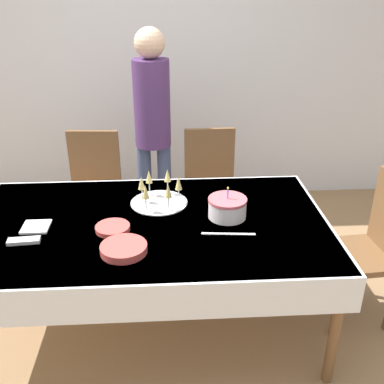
{
  "coord_description": "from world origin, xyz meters",
  "views": [
    {
      "loc": [
        0.11,
        -2.3,
        2.03
      ],
      "look_at": [
        0.26,
        0.13,
        0.86
      ],
      "focal_mm": 42.0,
      "sensor_mm": 36.0,
      "label": 1
    }
  ],
  "objects_px": {
    "dining_chair_right_end": "(370,243)",
    "champagne_tray": "(159,192)",
    "plate_stack_main": "(124,249)",
    "person_standing": "(152,119)",
    "dining_chair_far_left": "(94,188)",
    "dining_chair_far_right": "(211,185)",
    "birthday_cake": "(227,208)",
    "plate_stack_dessert": "(113,228)"
  },
  "relations": [
    {
      "from": "person_standing",
      "to": "dining_chair_far_right",
      "type": "bearing_deg",
      "value": -18.84
    },
    {
      "from": "dining_chair_right_end",
      "to": "birthday_cake",
      "type": "height_order",
      "value": "dining_chair_right_end"
    },
    {
      "from": "champagne_tray",
      "to": "person_standing",
      "type": "height_order",
      "value": "person_standing"
    },
    {
      "from": "dining_chair_far_right",
      "to": "plate_stack_main",
      "type": "distance_m",
      "value": 1.39
    },
    {
      "from": "dining_chair_far_right",
      "to": "dining_chair_far_left",
      "type": "bearing_deg",
      "value": -179.99
    },
    {
      "from": "dining_chair_right_end",
      "to": "plate_stack_dessert",
      "type": "height_order",
      "value": "dining_chair_right_end"
    },
    {
      "from": "person_standing",
      "to": "birthday_cake",
      "type": "bearing_deg",
      "value": -66.8
    },
    {
      "from": "dining_chair_right_end",
      "to": "plate_stack_dessert",
      "type": "distance_m",
      "value": 1.58
    },
    {
      "from": "dining_chair_far_right",
      "to": "dining_chair_right_end",
      "type": "bearing_deg",
      "value": -45.53
    },
    {
      "from": "dining_chair_far_left",
      "to": "birthday_cake",
      "type": "relative_size",
      "value": 4.26
    },
    {
      "from": "birthday_cake",
      "to": "plate_stack_main",
      "type": "bearing_deg",
      "value": -149.24
    },
    {
      "from": "dining_chair_right_end",
      "to": "person_standing",
      "type": "xyz_separation_m",
      "value": [
        -1.35,
        1.08,
        0.51
      ]
    },
    {
      "from": "dining_chair_right_end",
      "to": "champagne_tray",
      "type": "relative_size",
      "value": 2.71
    },
    {
      "from": "plate_stack_main",
      "to": "person_standing",
      "type": "xyz_separation_m",
      "value": [
        0.13,
        1.4,
        0.28
      ]
    },
    {
      "from": "dining_chair_far_left",
      "to": "dining_chair_right_end",
      "type": "xyz_separation_m",
      "value": [
        1.83,
        -0.92,
        0.0
      ]
    },
    {
      "from": "champagne_tray",
      "to": "plate_stack_main",
      "type": "height_order",
      "value": "champagne_tray"
    },
    {
      "from": "dining_chair_far_right",
      "to": "champagne_tray",
      "type": "distance_m",
      "value": 0.85
    },
    {
      "from": "dining_chair_far_left",
      "to": "plate_stack_main",
      "type": "relative_size",
      "value": 3.99
    },
    {
      "from": "plate_stack_main",
      "to": "plate_stack_dessert",
      "type": "relative_size",
      "value": 1.26
    },
    {
      "from": "dining_chair_right_end",
      "to": "person_standing",
      "type": "relative_size",
      "value": 0.57
    },
    {
      "from": "plate_stack_dessert",
      "to": "person_standing",
      "type": "distance_m",
      "value": 1.22
    },
    {
      "from": "dining_chair_far_left",
      "to": "person_standing",
      "type": "bearing_deg",
      "value": 17.85
    },
    {
      "from": "dining_chair_right_end",
      "to": "person_standing",
      "type": "distance_m",
      "value": 1.8
    },
    {
      "from": "birthday_cake",
      "to": "plate_stack_dessert",
      "type": "xyz_separation_m",
      "value": [
        -0.66,
        -0.12,
        -0.05
      ]
    },
    {
      "from": "plate_stack_main",
      "to": "champagne_tray",
      "type": "bearing_deg",
      "value": 72.1
    },
    {
      "from": "plate_stack_dessert",
      "to": "dining_chair_right_end",
      "type": "bearing_deg",
      "value": 3.46
    },
    {
      "from": "dining_chair_far_right",
      "to": "birthday_cake",
      "type": "bearing_deg",
      "value": -89.79
    },
    {
      "from": "plate_stack_main",
      "to": "person_standing",
      "type": "relative_size",
      "value": 0.14
    },
    {
      "from": "champagne_tray",
      "to": "dining_chair_far_left",
      "type": "bearing_deg",
      "value": 126.98
    },
    {
      "from": "dining_chair_right_end",
      "to": "champagne_tray",
      "type": "height_order",
      "value": "dining_chair_right_end"
    },
    {
      "from": "birthday_cake",
      "to": "champagne_tray",
      "type": "distance_m",
      "value": 0.46
    },
    {
      "from": "dining_chair_far_left",
      "to": "plate_stack_dessert",
      "type": "bearing_deg",
      "value": -75.55
    },
    {
      "from": "dining_chair_right_end",
      "to": "champagne_tray",
      "type": "distance_m",
      "value": 1.36
    },
    {
      "from": "birthday_cake",
      "to": "champagne_tray",
      "type": "xyz_separation_m",
      "value": [
        -0.41,
        0.21,
        0.02
      ]
    },
    {
      "from": "dining_chair_far_right",
      "to": "champagne_tray",
      "type": "xyz_separation_m",
      "value": [
        -0.4,
        -0.69,
        0.28
      ]
    },
    {
      "from": "dining_chair_right_end",
      "to": "plate_stack_main",
      "type": "relative_size",
      "value": 3.99
    },
    {
      "from": "dining_chair_far_left",
      "to": "dining_chair_far_right",
      "type": "xyz_separation_m",
      "value": [
        0.92,
        0.0,
        0.0
      ]
    },
    {
      "from": "dining_chair_right_end",
      "to": "birthday_cake",
      "type": "distance_m",
      "value": 0.94
    },
    {
      "from": "plate_stack_main",
      "to": "dining_chair_right_end",
      "type": "bearing_deg",
      "value": 12.29
    },
    {
      "from": "plate_stack_main",
      "to": "birthday_cake",
      "type": "bearing_deg",
      "value": 30.76
    },
    {
      "from": "champagne_tray",
      "to": "plate_stack_dessert",
      "type": "bearing_deg",
      "value": -128.44
    },
    {
      "from": "dining_chair_right_end",
      "to": "plate_stack_dessert",
      "type": "relative_size",
      "value": 5.01
    }
  ]
}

